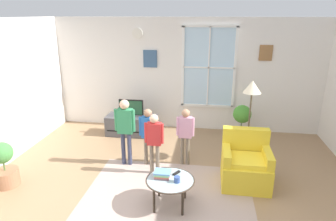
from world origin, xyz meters
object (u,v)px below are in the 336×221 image
at_px(cup, 177,179).
at_px(person_pink_shirt, 185,130).
at_px(potted_plant_corner, 4,166).
at_px(potted_plant_by_window, 242,118).
at_px(remote_near_cup, 165,175).
at_px(person_red_shirt, 154,137).
at_px(book_stack, 162,174).
at_px(person_blue_shirt, 148,130).
at_px(coffee_table, 170,181).
at_px(person_green_shirt, 125,125).
at_px(armchair, 245,165).
at_px(remote_near_books, 176,173).
at_px(television, 131,108).
at_px(tv_stand, 132,125).
at_px(floor_lamp, 252,95).

distance_m(cup, person_pink_shirt, 1.34).
xyz_separation_m(person_pink_shirt, potted_plant_corner, (-2.82, -1.12, -0.33)).
bearing_deg(potted_plant_corner, potted_plant_by_window, 32.09).
relative_size(remote_near_cup, person_red_shirt, 0.13).
xyz_separation_m(book_stack, potted_plant_by_window, (1.35, 2.58, 0.02)).
relative_size(cup, person_blue_shirt, 0.08).
distance_m(cup, remote_near_cup, 0.24).
distance_m(book_stack, cup, 0.24).
relative_size(coffee_table, book_stack, 3.02).
relative_size(cup, person_green_shirt, 0.07).
relative_size(remote_near_cup, person_blue_shirt, 0.13).
bearing_deg(person_red_shirt, potted_plant_corner, -162.95).
bearing_deg(person_red_shirt, armchair, -2.95).
xyz_separation_m(remote_near_books, person_blue_shirt, (-0.63, 0.99, 0.24)).
distance_m(television, potted_plant_by_window, 2.48).
distance_m(remote_near_books, person_blue_shirt, 1.20).
bearing_deg(cup, tv_stand, 117.70).
relative_size(television, coffee_table, 0.78).
bearing_deg(cup, remote_near_cup, 142.79).
relative_size(coffee_table, potted_plant_corner, 0.94).
xyz_separation_m(cup, person_red_shirt, (-0.49, 0.91, 0.22)).
xyz_separation_m(television, coffee_table, (1.24, -2.50, -0.26)).
bearing_deg(person_red_shirt, remote_near_books, -56.03).
bearing_deg(remote_near_books, book_stack, -146.39).
xyz_separation_m(person_blue_shirt, floor_lamp, (1.80, 0.38, 0.63)).
relative_size(coffee_table, cup, 8.15).
distance_m(person_red_shirt, potted_plant_corner, 2.46).
distance_m(person_pink_shirt, person_green_shirt, 1.08).
height_order(armchair, cup, armchair).
bearing_deg(cup, floor_lamp, 54.56).
bearing_deg(coffee_table, person_green_shirt, 131.14).
bearing_deg(potted_plant_corner, person_green_shirt, 28.60).
relative_size(remote_near_books, potted_plant_by_window, 0.18).
xyz_separation_m(book_stack, remote_near_cup, (0.03, 0.04, -0.04)).
height_order(potted_plant_by_window, floor_lamp, floor_lamp).
distance_m(remote_near_cup, person_blue_shirt, 1.20).
bearing_deg(person_pink_shirt, person_blue_shirt, -170.81).
bearing_deg(television, remote_near_cup, -64.41).
height_order(cup, floor_lamp, floor_lamp).
bearing_deg(potted_plant_corner, person_blue_shirt, 25.16).
bearing_deg(cup, television, 117.73).
relative_size(tv_stand, armchair, 1.32).
relative_size(remote_near_books, person_blue_shirt, 0.13).
height_order(person_red_shirt, potted_plant_corner, person_red_shirt).
height_order(tv_stand, potted_plant_by_window, potted_plant_by_window).
bearing_deg(person_pink_shirt, coffee_table, -94.53).
distance_m(remote_near_cup, person_green_shirt, 1.39).
relative_size(television, cup, 6.37).
xyz_separation_m(potted_plant_corner, floor_lamp, (3.96, 1.40, 0.96)).
bearing_deg(person_blue_shirt, cup, -61.31).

